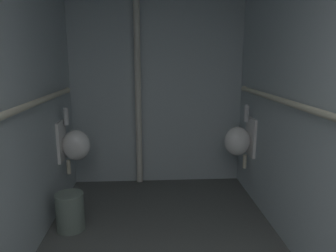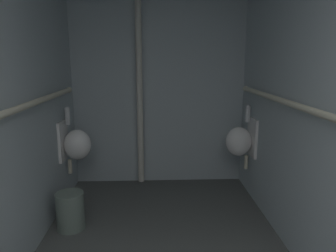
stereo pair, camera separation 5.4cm
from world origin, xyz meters
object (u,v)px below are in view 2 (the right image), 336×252
at_px(waste_bin, 70,211).
at_px(urinal_left_mid, 75,144).
at_px(urinal_right_mid, 241,140).
at_px(standpipe_back_wall, 139,79).

bearing_deg(waste_bin, urinal_left_mid, 96.39).
height_order(urinal_right_mid, standpipe_back_wall, standpipe_back_wall).
distance_m(urinal_right_mid, waste_bin, 1.98).
distance_m(urinal_left_mid, standpipe_back_wall, 1.09).
height_order(urinal_right_mid, waste_bin, urinal_right_mid).
distance_m(standpipe_back_wall, waste_bin, 1.72).
xyz_separation_m(urinal_left_mid, urinal_right_mid, (1.86, 0.06, 0.00)).
bearing_deg(standpipe_back_wall, waste_bin, -119.85).
bearing_deg(waste_bin, standpipe_back_wall, 60.15).
height_order(urinal_left_mid, standpipe_back_wall, standpipe_back_wall).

